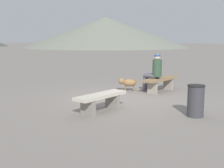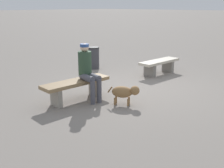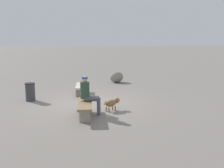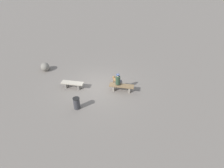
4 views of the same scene
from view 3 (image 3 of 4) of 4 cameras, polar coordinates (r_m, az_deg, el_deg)
name	(u,v)px [view 3 (image 3 of 4)]	position (r m, az deg, el deg)	size (l,w,h in m)	color
ground	(91,104)	(9.82, -4.97, -4.64)	(210.00, 210.00, 0.06)	gray
bench_left	(81,88)	(11.37, -7.32, -0.86)	(1.57, 0.54, 0.45)	gray
bench_right	(85,106)	(8.03, -6.32, -5.15)	(1.69, 0.56, 0.48)	gray
seated_person	(88,93)	(8.19, -5.57, -2.13)	(0.40, 0.67, 1.30)	#2D4733
dog	(112,103)	(8.69, 0.03, -4.36)	(0.48, 0.63, 0.44)	olive
trash_bin	(30,92)	(10.62, -18.54, -1.76)	(0.41, 0.41, 0.75)	#38383D
boulder	(117,77)	(14.52, 1.06, 1.62)	(0.85, 0.66, 0.64)	gray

